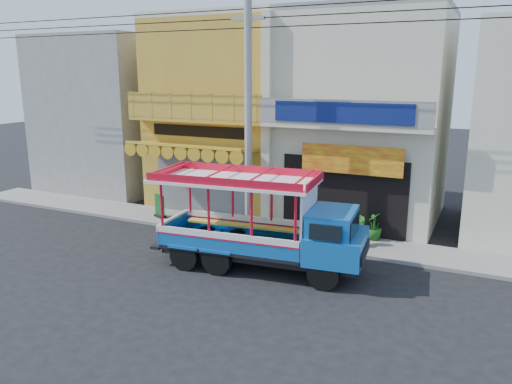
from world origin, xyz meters
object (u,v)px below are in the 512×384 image
utility_pole (252,98)px  songthaew_truck (274,225)px  potted_plant_c (374,226)px  potted_plant_a (313,222)px  green_sign (160,208)px  potted_plant_b (357,231)px

utility_pole → songthaew_truck: utility_pole is taller
potted_plant_c → potted_plant_a: bearing=-72.1°
songthaew_truck → potted_plant_a: size_ratio=6.00×
songthaew_truck → potted_plant_c: bearing=60.6°
utility_pole → potted_plant_c: utility_pole is taller
utility_pole → potted_plant_a: utility_pole is taller
utility_pole → green_sign: (-4.41, 0.46, -4.52)m
green_sign → potted_plant_a: size_ratio=0.85×
songthaew_truck → potted_plant_a: (0.14, 3.24, -0.77)m
potted_plant_a → potted_plant_c: potted_plant_a is taller
utility_pole → green_sign: utility_pole is taller
green_sign → potted_plant_a: 6.47m
utility_pole → potted_plant_c: size_ratio=28.38×
utility_pole → potted_plant_a: 4.88m
utility_pole → potted_plant_a: bearing=20.8°
potted_plant_a → potted_plant_b: 1.67m
songthaew_truck → potted_plant_a: 3.33m
potted_plant_a → potted_plant_b: size_ratio=1.08×
utility_pole → songthaew_truck: (1.90, -2.46, -3.59)m
potted_plant_a → potted_plant_c: size_ratio=1.11×
utility_pole → green_sign: 6.33m
utility_pole → songthaew_truck: bearing=-52.3°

